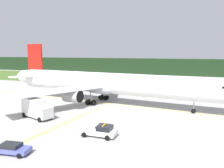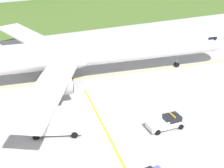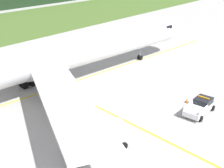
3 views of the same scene
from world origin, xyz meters
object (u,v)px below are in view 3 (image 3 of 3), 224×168
Objects in this scene: ops_pickup_truck at (200,106)px; catering_truck at (95,136)px; airliner at (53,58)px; apron_cone at (187,100)px.

catering_truck reaches higher than ops_pickup_truck.
catering_truck is at bearing -117.40° from airliner.
apron_cone is at bearing 58.12° from ops_pickup_truck.
apron_cone is (8.30, -17.84, -4.56)m from airliner.
airliner is 8.25× the size of catering_truck.
ops_pickup_truck is 9.01× the size of apron_cone.
apron_cone is at bearing -6.73° from catering_truck.
catering_truck is 16.73m from apron_cone.
airliner is 11.01× the size of ops_pickup_truck.
airliner is at bearing 107.95° from ops_pickup_truck.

